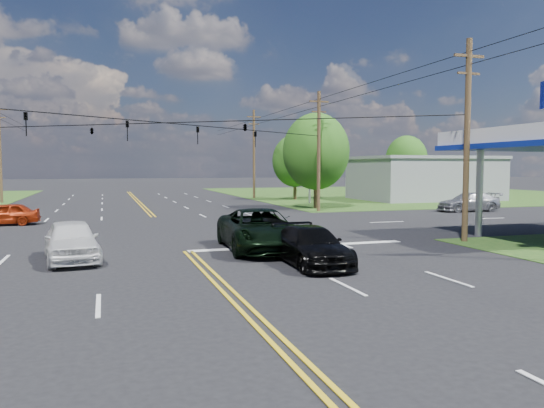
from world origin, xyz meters
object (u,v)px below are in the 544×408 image
object	(u,v)px
pole_ne	(319,150)
pickup_white	(71,240)
tree_far_r	(406,159)
pickup_dkgreen	(260,230)
pole_left_far	(0,151)
pole_right_far	(254,153)
tree_right_a	(316,152)
suv_black	(311,246)
retail_ne	(424,179)
tree_right_b	(295,161)
pole_se	(467,138)

from	to	relation	value
pole_ne	pickup_white	size ratio (longest dim) A/B	2.07
tree_far_r	pickup_dkgreen	bearing A→B (deg)	-128.84
pole_left_far	pole_right_far	world-z (taller)	same
pole_ne	tree_right_a	size ratio (longest dim) A/B	1.16
pickup_dkgreen	pole_left_far	bearing A→B (deg)	117.09
suv_black	pole_left_far	bearing A→B (deg)	113.81
pole_left_far	pickup_white	distance (m)	38.08
retail_ne	tree_far_r	world-z (taller)	tree_far_r
tree_right_b	tree_far_r	size ratio (longest dim) A/B	0.93
pole_right_far	tree_far_r	distance (m)	21.10
pole_se	pole_ne	xyz separation A→B (m)	(0.00, 18.00, 0.00)
pole_se	tree_far_r	world-z (taller)	pole_se
pole_right_far	tree_right_b	distance (m)	5.40
pole_left_far	pole_right_far	bearing A→B (deg)	0.00
pickup_white	pole_right_far	bearing A→B (deg)	57.70
pole_right_far	pickup_white	distance (m)	41.05
pickup_dkgreen	tree_far_r	bearing A→B (deg)	54.58
pole_se	pole_ne	size ratio (longest dim) A/B	1.00
retail_ne	pickup_white	bearing A→B (deg)	-140.09
pickup_white	tree_right_a	bearing A→B (deg)	41.53
tree_far_r	pole_se	bearing A→B (deg)	-118.30
pole_left_far	pickup_dkgreen	distance (m)	40.08
retail_ne	tree_right_b	xyz separation A→B (m)	(-13.50, 4.00, 2.02)
tree_far_r	pole_left_far	bearing A→B (deg)	-177.56
retail_ne	pole_left_far	distance (m)	43.84
retail_ne	tree_far_r	size ratio (longest dim) A/B	1.83
pole_left_far	suv_black	xyz separation A→B (m)	(16.82, -40.35, -4.47)
tree_right_a	tree_far_r	bearing A→B (deg)	41.99
tree_far_r	suv_black	size ratio (longest dim) A/B	1.60
tree_far_r	pickup_dkgreen	size ratio (longest dim) A/B	1.21
pole_ne	tree_right_b	world-z (taller)	pole_ne
pole_right_far	tree_right_a	size ratio (longest dim) A/B	1.22
pole_left_far	tree_right_a	bearing A→B (deg)	-30.65
pole_se	pole_left_far	size ratio (longest dim) A/B	0.95
retail_ne	tree_right_b	world-z (taller)	tree_right_b
retail_ne	pole_ne	world-z (taller)	pole_ne
tree_right_a	pickup_white	xyz separation A→B (m)	(-18.51, -20.86, -4.09)
suv_black	tree_right_b	bearing A→B (deg)	71.95
tree_right_a	suv_black	world-z (taller)	tree_right_a
pole_left_far	pickup_dkgreen	xyz separation A→B (m)	(16.00, -36.50, -4.29)
pole_se	pickup_white	xyz separation A→B (m)	(-17.51, 0.14, -4.13)
pole_left_far	pickup_white	size ratio (longest dim) A/B	2.18
pole_se	tree_right_b	world-z (taller)	pole_se
pole_left_far	pickup_dkgreen	world-z (taller)	pole_left_far
tree_right_a	tree_right_b	xyz separation A→B (m)	(2.50, 12.00, -0.65)
tree_right_b	suv_black	world-z (taller)	tree_right_b
pole_right_far	suv_black	world-z (taller)	pole_right_far
tree_right_b	pickup_white	distance (m)	39.16
tree_far_r	tree_right_a	bearing A→B (deg)	-138.01
tree_right_b	tree_right_a	bearing A→B (deg)	-101.77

